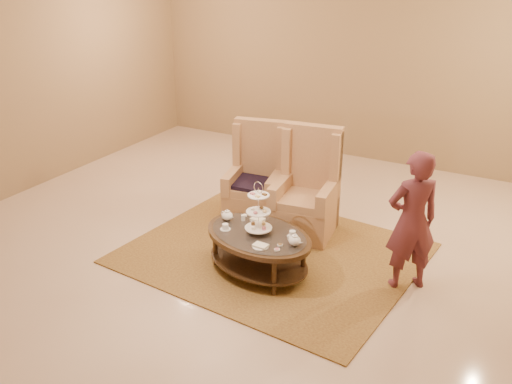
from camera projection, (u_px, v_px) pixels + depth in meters
The scene contains 8 objects.
ground at pixel (252, 258), 6.74m from camera, with size 8.00×8.00×0.00m, color beige.
ceiling at pixel (252, 258), 6.74m from camera, with size 8.00×8.00×0.02m, color silver.
wall_back at pixel (372, 56), 9.27m from camera, with size 8.00×0.04×3.50m, color #937750.
rug at pixel (273, 253), 6.83m from camera, with size 3.46×2.97×0.02m.
tea_table at pixel (258, 240), 6.30m from camera, with size 1.51×1.22×1.10m.
armchair_left at pixel (257, 186), 7.62m from camera, with size 0.85×0.87×1.31m.
armchair_right at pixel (307, 198), 7.21m from camera, with size 0.82×0.85×1.36m.
person at pixel (412, 221), 5.89m from camera, with size 0.67×0.65×1.55m.
Camera 1 is at (2.88, -5.13, 3.38)m, focal length 40.00 mm.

